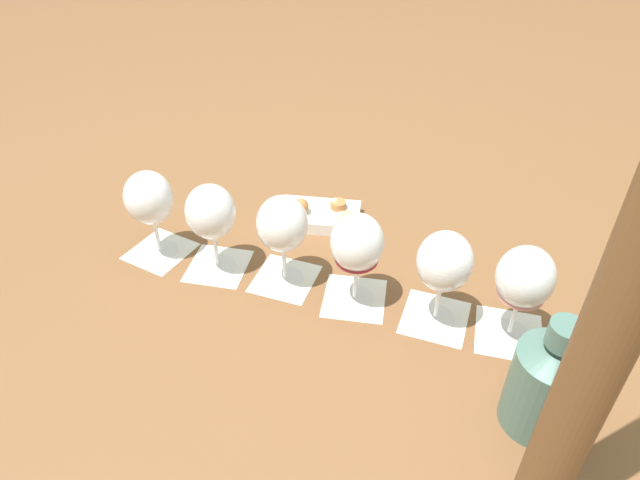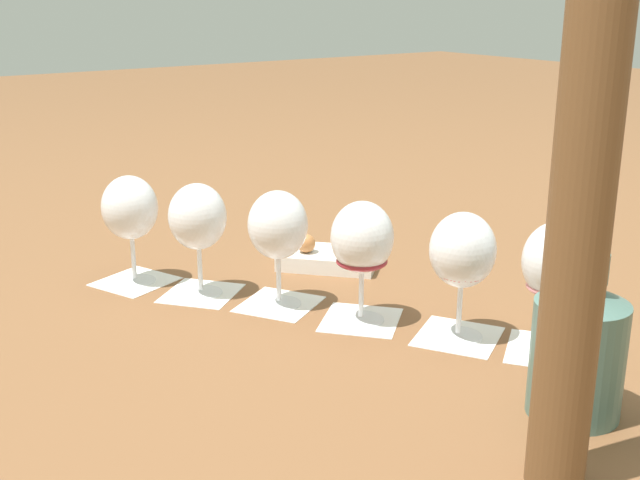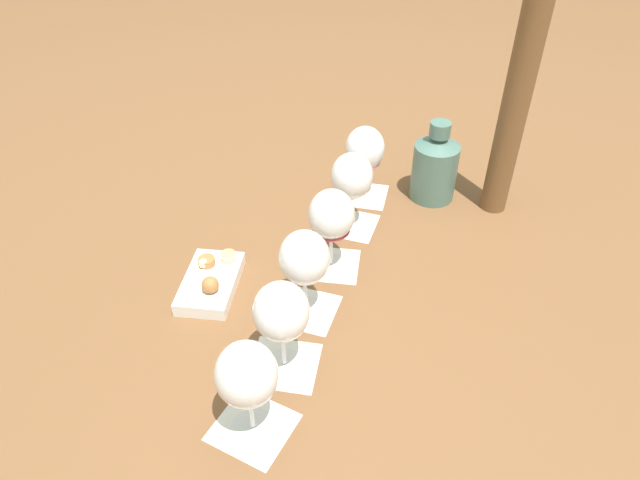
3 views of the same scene
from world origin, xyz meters
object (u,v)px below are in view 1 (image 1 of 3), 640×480
at_px(wine_glass_1, 444,265).
at_px(wine_glass_5, 149,201).
at_px(wine_glass_4, 211,215).
at_px(wine_glass_2, 357,246).
at_px(ceramic_vase, 548,382).
at_px(snack_dish, 320,215).
at_px(wine_glass_3, 282,227).
at_px(wine_glass_0, 524,281).
at_px(umbrella_pole, 615,320).

bearing_deg(wine_glass_1, wine_glass_5, 31.28).
bearing_deg(wine_glass_4, wine_glass_2, -148.31).
xyz_separation_m(wine_glass_2, ceramic_vase, (-0.37, -0.04, -0.04)).
bearing_deg(wine_glass_5, wine_glass_1, -148.72).
height_order(ceramic_vase, snack_dish, ceramic_vase).
relative_size(wine_glass_3, wine_glass_4, 1.00).
height_order(wine_glass_3, wine_glass_4, same).
bearing_deg(wine_glass_0, wine_glass_2, 32.10).
distance_m(wine_glass_0, snack_dish, 0.48).
distance_m(wine_glass_0, wine_glass_2, 0.28).
bearing_deg(umbrella_pole, wine_glass_3, -2.50).
xyz_separation_m(wine_glass_3, snack_dish, (0.11, -0.17, -0.11)).
bearing_deg(umbrella_pole, wine_glass_4, 4.66).
distance_m(wine_glass_2, wine_glass_3, 0.14).
bearing_deg(wine_glass_2, umbrella_pole, 168.19).
bearing_deg(ceramic_vase, wine_glass_5, 19.24).
bearing_deg(snack_dish, wine_glass_4, 87.78).
distance_m(wine_glass_0, wine_glass_1, 0.13).
relative_size(wine_glass_1, wine_glass_4, 1.00).
relative_size(wine_glass_4, wine_glass_5, 1.00).
height_order(wine_glass_1, wine_glass_3, same).
height_order(wine_glass_0, wine_glass_4, same).
xyz_separation_m(wine_glass_1, wine_glass_2, (0.13, 0.08, 0.00)).
relative_size(wine_glass_3, wine_glass_5, 1.00).
bearing_deg(umbrella_pole, wine_glass_5, 8.79).
bearing_deg(wine_glass_4, snack_dish, -92.22).
distance_m(wine_glass_1, umbrella_pole, 0.43).
bearing_deg(umbrella_pole, wine_glass_0, -49.33).
bearing_deg(umbrella_pole, wine_glass_2, -11.81).
height_order(wine_glass_2, ceramic_vase, ceramic_vase).
relative_size(wine_glass_2, wine_glass_5, 1.00).
height_order(wine_glass_0, wine_glass_3, same).
distance_m(wine_glass_5, umbrella_pole, 0.85).
bearing_deg(wine_glass_0, wine_glass_3, 30.83).
height_order(wine_glass_2, wine_glass_4, same).
bearing_deg(umbrella_pole, wine_glass_1, -28.52).
xyz_separation_m(wine_glass_2, wine_glass_3, (0.13, 0.07, -0.00)).
height_order(wine_glass_0, wine_glass_5, same).
bearing_deg(snack_dish, umbrella_pole, 163.67).
bearing_deg(wine_glass_2, wine_glass_0, -147.90).
bearing_deg(wine_glass_2, wine_glass_1, -148.76).
height_order(wine_glass_2, umbrella_pole, umbrella_pole).
height_order(wine_glass_1, wine_glass_4, same).
xyz_separation_m(wine_glass_0, wine_glass_5, (0.60, 0.37, -0.00)).
relative_size(wine_glass_1, ceramic_vase, 0.92).
distance_m(wine_glass_1, wine_glass_2, 0.15).
relative_size(wine_glass_0, umbrella_pole, 0.26).
distance_m(wine_glass_2, wine_glass_4, 0.28).
distance_m(wine_glass_5, ceramic_vase, 0.77).
xyz_separation_m(wine_glass_0, wine_glass_3, (0.36, 0.22, -0.00)).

